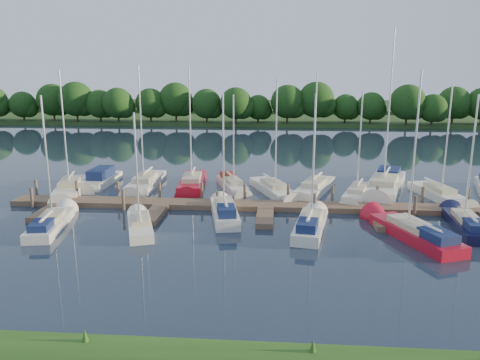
# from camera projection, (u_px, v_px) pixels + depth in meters

# --- Properties ---
(ground) EXTENTS (260.00, 260.00, 0.00)m
(ground) POSITION_uv_depth(u_px,v_px,m) (263.00, 246.00, 28.32)
(ground) COLOR #192233
(ground) RESTS_ON ground
(dock) EXTENTS (40.00, 6.00, 0.40)m
(dock) POSITION_uv_depth(u_px,v_px,m) (266.00, 208.00, 35.36)
(dock) COLOR brown
(dock) RESTS_ON ground
(mooring_pilings) EXTENTS (38.24, 2.84, 2.00)m
(mooring_pilings) POSITION_uv_depth(u_px,v_px,m) (266.00, 199.00, 36.36)
(mooring_pilings) COLOR #473D33
(mooring_pilings) RESTS_ON ground
(far_shore) EXTENTS (180.00, 30.00, 0.60)m
(far_shore) POSITION_uv_depth(u_px,v_px,m) (273.00, 118.00, 101.02)
(far_shore) COLOR #214219
(far_shore) RESTS_ON ground
(distant_hill) EXTENTS (220.00, 40.00, 1.40)m
(distant_hill) POSITION_uv_depth(u_px,v_px,m) (274.00, 107.00, 125.18)
(distant_hill) COLOR #304A20
(distant_hill) RESTS_ON ground
(treeline) EXTENTS (146.75, 9.84, 8.19)m
(treeline) POSITION_uv_depth(u_px,v_px,m) (274.00, 104.00, 87.73)
(treeline) COLOR #38281C
(treeline) RESTS_ON ground
(sailboat_n_0) EXTENTS (3.77, 8.49, 10.85)m
(sailboat_n_0) POSITION_uv_depth(u_px,v_px,m) (70.00, 190.00, 40.36)
(sailboat_n_0) COLOR silver
(sailboat_n_0) RESTS_ON ground
(motorboat) EXTENTS (2.13, 6.76, 1.92)m
(motorboat) POSITION_uv_depth(u_px,v_px,m) (100.00, 181.00, 43.25)
(motorboat) COLOR silver
(motorboat) RESTS_ON ground
(sailboat_n_2) EXTENTS (2.21, 8.82, 11.26)m
(sailboat_n_2) POSITION_uv_depth(u_px,v_px,m) (145.00, 185.00, 42.34)
(sailboat_n_2) COLOR silver
(sailboat_n_2) RESTS_ON ground
(sailboat_n_3) EXTENTS (2.65, 8.78, 11.08)m
(sailboat_n_3) POSITION_uv_depth(u_px,v_px,m) (192.00, 184.00, 42.48)
(sailboat_n_3) COLOR #A80F22
(sailboat_n_3) RESTS_ON ground
(sailboat_n_4) EXTENTS (3.44, 6.73, 8.73)m
(sailboat_n_4) POSITION_uv_depth(u_px,v_px,m) (233.00, 186.00, 41.70)
(sailboat_n_4) COLOR silver
(sailboat_n_4) RESTS_ON ground
(sailboat_n_5) EXTENTS (4.34, 7.86, 10.13)m
(sailboat_n_5) POSITION_uv_depth(u_px,v_px,m) (274.00, 190.00, 40.31)
(sailboat_n_5) COLOR silver
(sailboat_n_5) RESTS_ON ground
(sailboat_n_6) EXTENTS (4.19, 8.25, 10.59)m
(sailboat_n_6) POSITION_uv_depth(u_px,v_px,m) (314.00, 190.00, 40.52)
(sailboat_n_6) COLOR silver
(sailboat_n_6) RESTS_ON ground
(sailboat_n_7) EXTENTS (3.53, 7.07, 9.07)m
(sailboat_n_7) POSITION_uv_depth(u_px,v_px,m) (357.00, 195.00, 38.91)
(sailboat_n_7) COLOR silver
(sailboat_n_7) RESTS_ON ground
(sailboat_n_8) EXTENTS (5.67, 11.29, 14.23)m
(sailboat_n_8) POSITION_uv_depth(u_px,v_px,m) (384.00, 186.00, 41.41)
(sailboat_n_8) COLOR silver
(sailboat_n_8) RESTS_ON ground
(sailboat_n_9) EXTENTS (3.25, 7.67, 9.77)m
(sailboat_n_9) POSITION_uv_depth(u_px,v_px,m) (439.00, 196.00, 38.61)
(sailboat_n_9) COLOR silver
(sailboat_n_9) RESTS_ON ground
(sailboat_s_0) EXTENTS (2.68, 7.26, 9.15)m
(sailboat_s_0) POSITION_uv_depth(u_px,v_px,m) (51.00, 223.00, 31.52)
(sailboat_s_0) COLOR silver
(sailboat_s_0) RESTS_ON ground
(sailboat_s_1) EXTENTS (3.14, 6.24, 8.12)m
(sailboat_s_1) POSITION_uv_depth(u_px,v_px,m) (140.00, 226.00, 31.16)
(sailboat_s_1) COLOR silver
(sailboat_s_1) RESTS_ON ground
(sailboat_s_2) EXTENTS (2.79, 7.11, 9.32)m
(sailboat_s_2) POSITION_uv_depth(u_px,v_px,m) (224.00, 213.00, 33.62)
(sailboat_s_2) COLOR silver
(sailboat_s_2) RESTS_ON ground
(sailboat_s_3) EXTENTS (2.77, 7.28, 9.39)m
(sailboat_s_3) POSITION_uv_depth(u_px,v_px,m) (310.00, 226.00, 30.96)
(sailboat_s_3) COLOR silver
(sailboat_s_3) RESTS_ON ground
(sailboat_s_4) EXTENTS (4.55, 8.42, 10.84)m
(sailboat_s_4) POSITION_uv_depth(u_px,v_px,m) (412.00, 233.00, 29.60)
(sailboat_s_4) COLOR #A80F22
(sailboat_s_4) RESTS_ON ground
(sailboat_s_5) EXTENTS (2.23, 7.26, 9.27)m
(sailboat_s_5) POSITION_uv_depth(u_px,v_px,m) (466.00, 225.00, 31.24)
(sailboat_s_5) COLOR black
(sailboat_s_5) RESTS_ON ground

